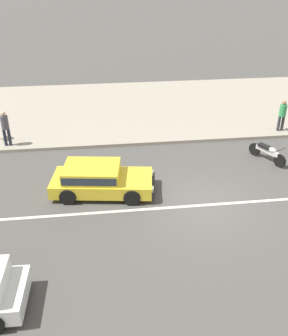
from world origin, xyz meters
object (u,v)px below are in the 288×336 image
object	(u,v)px
hatchback_yellow_3	(99,178)
pedestrian_by_shop	(282,113)
pedestrian_near_clock	(5,126)
motorcycle_1	(268,152)

from	to	relation	value
hatchback_yellow_3	pedestrian_by_shop	world-z (taller)	pedestrian_by_shop
pedestrian_by_shop	pedestrian_near_clock	bearing A→B (deg)	-179.52
pedestrian_near_clock	motorcycle_1	bearing A→B (deg)	-13.49
motorcycle_1	pedestrian_by_shop	distance (m)	3.43
pedestrian_near_clock	pedestrian_by_shop	size ratio (longest dim) A/B	1.07
pedestrian_near_clock	pedestrian_by_shop	xyz separation A→B (m)	(13.17, 0.11, -0.07)
hatchback_yellow_3	pedestrian_near_clock	distance (m)	6.00
motorcycle_1	pedestrian_near_clock	xyz separation A→B (m)	(-11.32, 2.72, 0.69)
hatchback_yellow_3	pedestrian_by_shop	distance (m)	10.17
pedestrian_near_clock	hatchback_yellow_3	bearing A→B (deg)	-47.26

